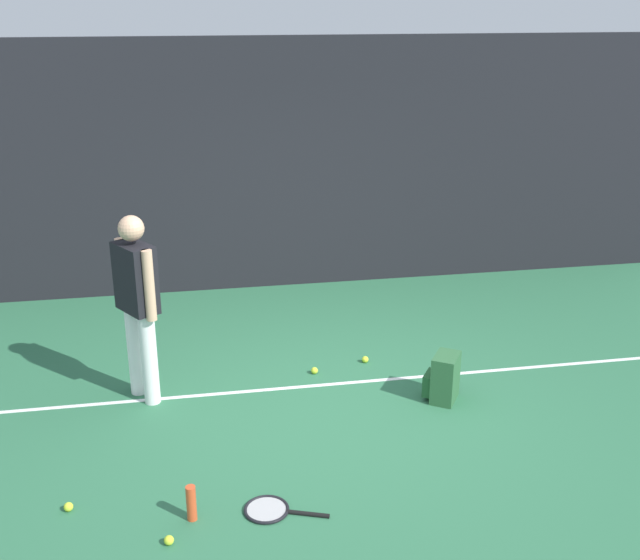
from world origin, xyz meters
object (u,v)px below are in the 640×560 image
water_bottle (191,503)px  tennis_player (137,298)px  tennis_ball_mid_court (169,540)px  tennis_racket (271,510)px  tennis_ball_near_player (68,507)px  tennis_ball_by_fence (365,359)px  tennis_ball_far_left (314,371)px  backpack (443,378)px

water_bottle → tennis_player: bearing=101.7°
tennis_ball_mid_court → water_bottle: (0.16, 0.24, 0.10)m
tennis_racket → tennis_player: bearing=-43.4°
tennis_ball_near_player → tennis_racket: bearing=-10.3°
tennis_player → water_bottle: tennis_player is taller
tennis_ball_mid_court → water_bottle: 0.30m
tennis_player → tennis_ball_near_player: size_ratio=25.76×
tennis_ball_by_fence → tennis_ball_far_left: bearing=-164.5°
backpack → tennis_ball_mid_court: 2.87m
tennis_ball_far_left → tennis_ball_mid_court: bearing=-121.2°
tennis_ball_by_fence → tennis_ball_far_left: same height
tennis_player → tennis_ball_mid_court: (0.22, -2.06, -0.93)m
tennis_racket → tennis_ball_by_fence: bearing=-99.0°
backpack → tennis_racket: bearing=-19.3°
tennis_ball_mid_court → tennis_racket: bearing=18.0°
tennis_ball_mid_court → tennis_ball_far_left: bearing=58.8°
tennis_ball_by_fence → tennis_ball_mid_court: size_ratio=1.00×
water_bottle → backpack: bearing=30.2°
tennis_ball_far_left → water_bottle: bearing=-121.0°
backpack → tennis_ball_near_player: size_ratio=6.67×
tennis_racket → water_bottle: water_bottle is taller
tennis_ball_by_fence → tennis_racket: bearing=-118.9°
tennis_ball_near_player → tennis_ball_by_fence: bearing=36.3°
backpack → tennis_ball_far_left: backpack is taller
tennis_player → tennis_ball_mid_court: size_ratio=25.76×
tennis_ball_mid_court → tennis_ball_far_left: size_ratio=1.00×
tennis_ball_near_player → tennis_ball_by_fence: (2.59, 1.91, 0.00)m
tennis_player → tennis_ball_far_left: size_ratio=25.76×
tennis_player → tennis_ball_far_left: 1.84m
tennis_ball_by_fence → water_bottle: size_ratio=0.25×
tennis_player → tennis_ball_by_fence: size_ratio=25.76×
backpack → water_bottle: (-2.25, -1.31, -0.08)m
tennis_player → backpack: tennis_player is taller
tennis_racket → tennis_ball_mid_court: tennis_ball_mid_court is taller
tennis_ball_near_player → tennis_ball_mid_court: 0.85m
tennis_ball_by_fence → tennis_ball_mid_court: (-1.89, -2.39, 0.00)m
tennis_player → tennis_ball_by_fence: tennis_player is taller
tennis_racket → tennis_ball_by_fence: (1.19, 2.16, 0.02)m
tennis_ball_by_fence → tennis_ball_far_left: 0.55m
tennis_player → tennis_ball_mid_court: tennis_player is taller
tennis_ball_near_player → tennis_ball_far_left: bearing=40.5°
tennis_racket → water_bottle: size_ratio=2.39×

